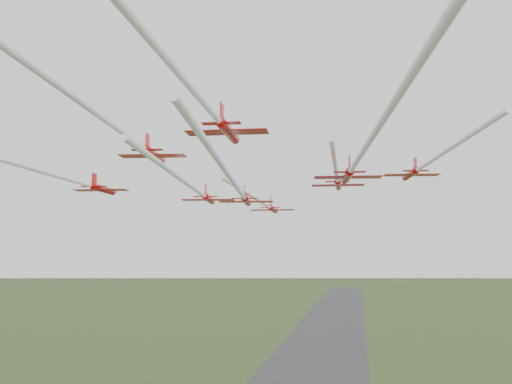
% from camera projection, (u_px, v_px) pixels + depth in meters
% --- Properties ---
extents(runway, '(38.00, 900.00, 0.04)m').
position_uv_depth(runway, '(327.00, 337.00, 280.66)').
color(runway, '#363638').
rests_on(runway, ground).
extents(jet_lead, '(9.08, 56.27, 2.72)m').
position_uv_depth(jet_lead, '(264.00, 203.00, 104.73)').
color(jet_lead, '#BF0508').
extents(jet_row2_left, '(11.98, 61.18, 2.85)m').
position_uv_depth(jet_row2_left, '(196.00, 190.00, 89.33)').
color(jet_row2_left, '#BF0508').
extents(jet_row2_right, '(8.83, 45.10, 2.65)m').
position_uv_depth(jet_row2_right, '(337.00, 177.00, 88.21)').
color(jet_row2_right, '#BF0508').
extents(jet_row3_left, '(8.61, 43.10, 2.56)m').
position_uv_depth(jet_row3_left, '(79.00, 182.00, 82.02)').
color(jet_row3_left, '#BF0508').
extents(jet_row3_mid, '(12.04, 64.48, 2.51)m').
position_uv_depth(jet_row3_mid, '(237.00, 188.00, 71.53)').
color(jet_row3_mid, '#BF0508').
extents(jet_row3_right, '(9.06, 44.03, 2.45)m').
position_uv_depth(jet_row3_right, '(425.00, 164.00, 76.68)').
color(jet_row3_right, '#BF0508').
extents(jet_row4_left, '(11.26, 65.69, 2.42)m').
position_uv_depth(jet_row4_left, '(105.00, 120.00, 51.48)').
color(jet_row4_left, '#BF0508').
extents(jet_row4_right, '(10.65, 65.89, 2.39)m').
position_uv_depth(jet_row4_right, '(365.00, 147.00, 50.15)').
color(jet_row4_right, '#BF0508').
extents(jet_trail_solo, '(7.94, 45.84, 2.36)m').
position_uv_depth(jet_trail_solo, '(205.00, 104.00, 44.69)').
color(jet_trail_solo, '#BF0508').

